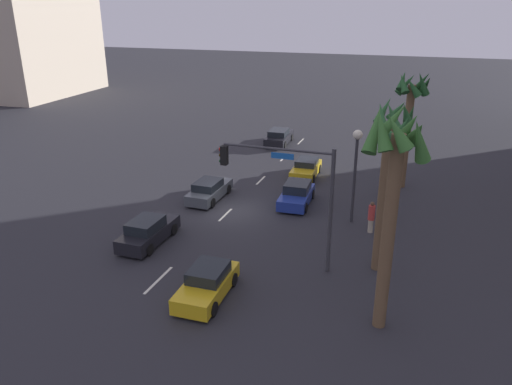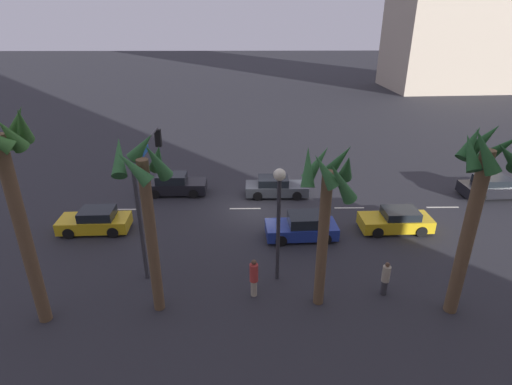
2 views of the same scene
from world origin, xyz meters
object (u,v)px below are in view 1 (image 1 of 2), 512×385
object	(u,v)px
car_4	(297,194)
palm_tree_0	(393,175)
car_3	(207,284)
streetlamp	(356,158)
car_5	(306,169)
car_0	(209,190)
palm_tree_1	(388,162)
traffic_signal	(291,185)
car_1	(279,137)
pedestrian_0	(382,185)
palm_tree_3	(393,131)
pedestrian_1	(371,216)
palm_tree_2	(411,105)
car_2	(148,232)

from	to	relation	value
car_4	palm_tree_0	bearing A→B (deg)	29.53
car_3	streetlamp	size ratio (longest dim) A/B	0.71
car_5	palm_tree_0	size ratio (longest dim) A/B	0.46
car_0	car_5	xyz separation A→B (m)	(-6.75, 5.01, -0.01)
car_3	streetlamp	xyz separation A→B (m)	(-10.32, 4.80, 3.38)
palm_tree_0	palm_tree_1	bearing A→B (deg)	-173.53
traffic_signal	car_1	bearing A→B (deg)	-161.80
car_0	palm_tree_1	distance (m)	14.02
car_3	car_4	size ratio (longest dim) A/B	0.99
pedestrian_0	palm_tree_1	world-z (taller)	palm_tree_1
palm_tree_3	pedestrian_0	bearing A→B (deg)	-169.47
traffic_signal	streetlamp	world-z (taller)	traffic_signal
car_0	pedestrian_1	bearing A→B (deg)	81.45
car_4	pedestrian_1	bearing A→B (deg)	61.52
traffic_signal	palm_tree_2	size ratio (longest dim) A/B	0.75
streetlamp	palm_tree_3	xyz separation A→B (m)	(-1.75, 1.82, 1.36)
streetlamp	pedestrian_1	xyz separation A→B (m)	(1.13, 1.26, -3.03)
car_2	palm_tree_3	bearing A→B (deg)	124.90
pedestrian_1	car_4	bearing A→B (deg)	-118.48
streetlamp	car_5	bearing A→B (deg)	-147.44
car_2	car_3	world-z (taller)	car_2
streetlamp	car_2	bearing A→B (deg)	-56.98
palm_tree_1	palm_tree_2	bearing A→B (deg)	178.45
car_5	pedestrian_1	xyz separation A→B (m)	(8.39, 5.90, 0.37)
pedestrian_1	car_2	bearing A→B (deg)	-64.46
car_5	pedestrian_0	size ratio (longest dim) A/B	2.46
car_3	palm_tree_1	size ratio (longest dim) A/B	0.52
traffic_signal	palm_tree_0	size ratio (longest dim) A/B	0.69
car_4	traffic_signal	bearing A→B (deg)	12.53
streetlamp	palm_tree_2	xyz separation A→B (m)	(-7.41, 2.48, 1.89)
car_4	palm_tree_2	xyz separation A→B (m)	(-5.75, 6.36, 5.26)
car_0	palm_tree_2	xyz separation A→B (m)	(-6.90, 12.13, 5.29)
car_4	pedestrian_0	distance (m)	6.02
car_4	traffic_signal	size ratio (longest dim) A/B	0.65
streetlamp	palm_tree_3	size ratio (longest dim) A/B	0.78
car_5	palm_tree_2	distance (m)	8.87
traffic_signal	pedestrian_0	xyz separation A→B (m)	(-11.13, 3.36, -3.40)
palm_tree_1	palm_tree_2	xyz separation A→B (m)	(-12.67, 0.34, 0.36)
car_2	car_4	world-z (taller)	car_2
car_3	palm_tree_2	world-z (taller)	palm_tree_2
car_0	palm_tree_2	bearing A→B (deg)	119.64
pedestrian_0	streetlamp	bearing A→B (deg)	-14.57
car_1	pedestrian_0	distance (m)	15.15
car_4	traffic_signal	xyz separation A→B (m)	(7.99, 1.77, 3.62)
car_2	traffic_signal	xyz separation A→B (m)	(-0.23, 7.98, 3.61)
car_2	pedestrian_1	distance (m)	12.59
car_3	palm_tree_2	xyz separation A→B (m)	(-17.73, 7.29, 5.27)
streetlamp	pedestrian_0	bearing A→B (deg)	165.43
pedestrian_1	palm_tree_3	xyz separation A→B (m)	(-2.88, 0.55, 4.39)
car_0	pedestrian_1	distance (m)	11.04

